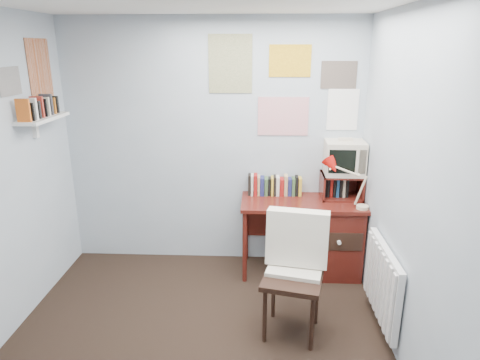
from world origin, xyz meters
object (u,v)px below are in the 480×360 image
object	(u,v)px
desk	(328,234)
crt_tv	(344,156)
radiator	(383,283)
tv_riser	(341,186)
desk_chair	(293,280)
desk_lamp	(364,188)
wall_shelf	(43,118)

from	to	relation	value
desk	crt_tv	world-z (taller)	crt_tv
radiator	tv_riser	bearing A→B (deg)	99.28
crt_tv	radiator	world-z (taller)	crt_tv
desk_chair	tv_riser	xyz separation A→B (m)	(0.55, 1.12, 0.41)
desk_lamp	wall_shelf	distance (m)	2.92
desk	wall_shelf	distance (m)	2.87
radiator	wall_shelf	distance (m)	3.15
crt_tv	radiator	bearing A→B (deg)	-79.83
desk_lamp	radiator	size ratio (longest dim) A/B	0.52
desk	crt_tv	bearing A→B (deg)	45.34
desk_lamp	radiator	xyz separation A→B (m)	(0.02, -0.74, -0.55)
crt_tv	wall_shelf	xyz separation A→B (m)	(-2.70, -0.51, 0.43)
tv_riser	wall_shelf	xyz separation A→B (m)	(-2.69, -0.49, 0.74)
desk	wall_shelf	bearing A→B (deg)	-171.60
desk_chair	tv_riser	size ratio (longest dim) A/B	2.39
desk_lamp	desk_chair	bearing A→B (deg)	-133.82
desk_chair	desk_lamp	distance (m)	1.19
crt_tv	radiator	size ratio (longest dim) A/B	0.47
desk_lamp	crt_tv	distance (m)	0.41
desk	tv_riser	size ratio (longest dim) A/B	3.00
tv_riser	radiator	world-z (taller)	tv_riser
tv_riser	wall_shelf	bearing A→B (deg)	-169.68
tv_riser	radiator	bearing A→B (deg)	-80.72
crt_tv	wall_shelf	bearing A→B (deg)	-167.70
crt_tv	desk_chair	bearing A→B (deg)	-114.53
radiator	crt_tv	bearing A→B (deg)	98.57
desk_chair	crt_tv	distance (m)	1.46
wall_shelf	desk	bearing A→B (deg)	8.40
radiator	desk_chair	bearing A→B (deg)	-173.39
tv_riser	radiator	xyz separation A→B (m)	(0.17, -1.04, -0.47)
desk	desk_lamp	distance (m)	0.65
desk_chair	desk_lamp	xyz separation A→B (m)	(0.70, 0.83, 0.49)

